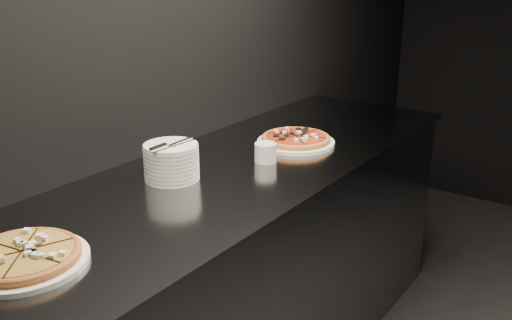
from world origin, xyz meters
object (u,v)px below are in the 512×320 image
Objects in this scene: counter at (236,276)px; pizza_mushroom at (23,257)px; cutlery at (169,145)px; pizza_tomato at (296,139)px; ramekin at (266,152)px; plate_stack at (171,162)px.

counter is 7.39× the size of pizza_mushroom.
cutlery is at bearing -113.73° from counter.
counter is 6.78× the size of pizza_tomato.
pizza_mushroom is 1.64× the size of cutlery.
cutlery reaches higher than pizza_tomato.
ramekin is at bearing 86.80° from pizza_mushroom.
ramekin is at bearing 63.89° from plate_stack.
ramekin is (0.06, 0.12, 0.50)m from counter.
counter is 0.58m from plate_stack.
cutlery reaches higher than counter.
plate_stack is 0.07m from cutlery.
pizza_tomato is at bearing 75.45° from cutlery.
counter is at bearing -95.07° from pizza_tomato.
pizza_tomato is 0.61m from plate_stack.
pizza_tomato is at bearing 88.48° from pizza_mushroom.
plate_stack is 2.26× the size of ramekin.
cutlery is at bearing -62.38° from plate_stack.
cutlery is (-0.14, -0.61, 0.11)m from pizza_tomato.
plate_stack is (-0.14, -0.59, 0.04)m from pizza_tomato.
counter is at bearing 90.01° from pizza_mushroom.
plate_stack is (-0.11, -0.22, 0.52)m from counter.
cutlery is at bearing 99.05° from pizza_mushroom.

